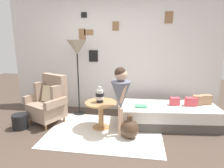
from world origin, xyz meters
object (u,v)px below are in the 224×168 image
demijohn_near (130,129)px  magazine_basket (20,122)px  floor_lamp (77,50)px  book_on_daybed (141,106)px  side_table (101,109)px  vase_striped (100,96)px  armchair (49,101)px  daybed (167,115)px  person_child (121,92)px

demijohn_near → magazine_basket: size_ratio=1.46×
floor_lamp → book_on_daybed: 1.77m
side_table → book_on_daybed: 0.76m
vase_striped → book_on_daybed: (0.76, 0.19, -0.23)m
armchair → daybed: bearing=5.2°
person_child → side_table: bearing=151.4°
magazine_basket → book_on_daybed: bearing=10.7°
vase_striped → magazine_basket: 1.60m
armchair → side_table: 1.10m
vase_striped → person_child: (0.41, -0.20, 0.14)m
demijohn_near → book_on_daybed: bearing=69.0°
daybed → book_on_daybed: bearing=-161.9°
book_on_daybed → magazine_basket: 2.32m
armchair → vase_striped: (1.08, -0.14, 0.21)m
daybed → book_on_daybed: book_on_daybed is taller
floor_lamp → magazine_basket: (-0.88, -0.89, -1.29)m
side_table → demijohn_near: bearing=-27.6°
vase_striped → demijohn_near: (0.58, -0.28, -0.48)m
armchair → book_on_daybed: bearing=1.4°
side_table → person_child: person_child is taller
floor_lamp → book_on_daybed: floor_lamp is taller
armchair → side_table: (1.09, -0.13, -0.06)m
daybed → magazine_basket: size_ratio=7.02×
floor_lamp → demijohn_near: bearing=-37.9°
side_table → vase_striped: vase_striped is taller
daybed → floor_lamp: 2.28m
daybed → book_on_daybed: 0.58m
side_table → person_child: size_ratio=0.49×
armchair → vase_striped: bearing=-7.5°
magazine_basket → vase_striped: bearing=9.0°
side_table → person_child: 0.61m
armchair → daybed: armchair is taller
floor_lamp → armchair: bearing=-132.3°
floor_lamp → magazine_basket: bearing=-134.9°
daybed → demijohn_near: size_ratio=4.81×
daybed → person_child: 1.19m
person_child → demijohn_near: bearing=-25.2°
floor_lamp → person_child: bearing=-39.6°
demijohn_near → daybed: bearing=42.5°
armchair → magazine_basket: armchair is taller
magazine_basket → person_child: bearing=1.0°
demijohn_near → magazine_basket: demijohn_near is taller
person_child → book_on_daybed: size_ratio=5.54×
side_table → magazine_basket: 1.56m
person_child → book_on_daybed: 0.64m
armchair → magazine_basket: 0.64m
demijohn_near → magazine_basket: bearing=178.8°
daybed → magazine_basket: (-2.77, -0.59, -0.06)m
side_table → floor_lamp: floor_lamp is taller
daybed → person_child: person_child is taller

